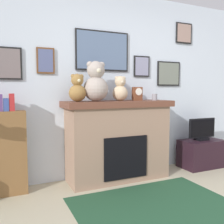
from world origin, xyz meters
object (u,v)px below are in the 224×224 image
at_px(fireplace, 118,140).
at_px(teddy_bear_grey, 96,83).
at_px(candle_jar, 155,97).
at_px(television, 202,130).
at_px(bookshelf, 8,149).
at_px(mantel_clock, 137,94).
at_px(teddy_bear_brown, 120,90).
at_px(tv_stand, 201,153).
at_px(teddy_bear_tan, 77,89).

bearing_deg(fireplace, teddy_bear_grey, -176.75).
bearing_deg(candle_jar, television, -2.76).
bearing_deg(bookshelf, teddy_bear_grey, -3.21).
bearing_deg(television, teddy_bear_grey, 178.66).
relative_size(television, mantel_clock, 2.67).
height_order(candle_jar, teddy_bear_brown, teddy_bear_brown).
relative_size(candle_jar, teddy_bear_brown, 0.27).
height_order(television, teddy_bear_brown, teddy_bear_brown).
height_order(fireplace, candle_jar, candle_jar).
distance_m(mantel_clock, teddy_bear_brown, 0.27).
height_order(fireplace, bookshelf, bookshelf).
distance_m(fireplace, teddy_bear_brown, 0.68).
xyz_separation_m(candle_jar, mantel_clock, (-0.29, -0.00, 0.05)).
distance_m(fireplace, bookshelf, 1.39).
relative_size(bookshelf, candle_jar, 13.20).
bearing_deg(tv_stand, teddy_bear_tan, 178.86).
relative_size(mantel_clock, teddy_bear_tan, 0.54).
height_order(mantel_clock, teddy_bear_tan, teddy_bear_tan).
bearing_deg(teddy_bear_brown, mantel_clock, -0.20).
bearing_deg(bookshelf, candle_jar, -1.72).
distance_m(fireplace, mantel_clock, 0.69).
relative_size(teddy_bear_grey, teddy_bear_brown, 1.54).
distance_m(fireplace, teddy_bear_grey, 0.83).
xyz_separation_m(bookshelf, candle_jar, (1.97, -0.06, 0.58)).
distance_m(teddy_bear_grey, teddy_bear_brown, 0.36).
distance_m(fireplace, teddy_bear_tan, 0.89).
distance_m(tv_stand, teddy_bear_tan, 2.26).
bearing_deg(television, fireplace, 177.63).
bearing_deg(fireplace, candle_jar, -1.76).
height_order(bookshelf, teddy_bear_brown, teddy_bear_brown).
xyz_separation_m(teddy_bear_grey, teddy_bear_brown, (0.35, 0.00, -0.08)).
xyz_separation_m(television, candle_jar, (-0.87, 0.04, 0.53)).
distance_m(teddy_bear_tan, teddy_bear_grey, 0.26).
bearing_deg(teddy_bear_grey, fireplace, 3.25).
distance_m(teddy_bear_tan, teddy_bear_brown, 0.59).
bearing_deg(bookshelf, mantel_clock, -2.07).
xyz_separation_m(television, teddy_bear_tan, (-2.02, 0.04, 0.64)).
relative_size(fireplace, teddy_bear_brown, 4.44).
bearing_deg(mantel_clock, teddy_bear_brown, 179.80).
bearing_deg(television, candle_jar, 177.24).
bearing_deg(tv_stand, fireplace, 177.69).
bearing_deg(tv_stand, bookshelf, 177.98).
bearing_deg(mantel_clock, television, -2.01).
xyz_separation_m(television, teddy_bear_grey, (-1.77, 0.04, 0.71)).
distance_m(bookshelf, teddy_bear_tan, 1.08).
distance_m(candle_jar, teddy_bear_tan, 1.15).
relative_size(fireplace, television, 2.97).
xyz_separation_m(mantel_clock, teddy_bear_grey, (-0.61, 0.00, 0.14)).
height_order(mantel_clock, teddy_bear_grey, teddy_bear_grey).
bearing_deg(television, bookshelf, 177.96).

